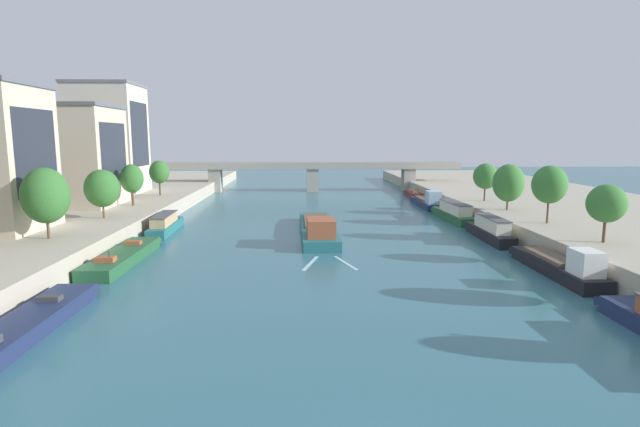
{
  "coord_description": "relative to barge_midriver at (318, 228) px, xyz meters",
  "views": [
    {
      "loc": [
        -2.55,
        -16.71,
        12.81
      ],
      "look_at": [
        0.0,
        53.34,
        2.08
      ],
      "focal_mm": 27.97,
      "sensor_mm": 36.0,
      "label": 1
    }
  ],
  "objects": [
    {
      "name": "tree_right_midway",
      "position": [
        27.76,
        -5.8,
        6.18
      ],
      "size": [
        4.11,
        4.11,
        7.03
      ],
      "color": "brown",
      "rests_on": "quay_right"
    },
    {
      "name": "moored_boat_left_far",
      "position": [
        -20.24,
        -32.51,
        -0.4
      ],
      "size": [
        3.11,
        16.35,
        2.26
      ],
      "color": "#1E284C",
      "rests_on": "ground"
    },
    {
      "name": "building_left_middle",
      "position": [
        -38.39,
        12.52,
        9.09
      ],
      "size": [
        16.18,
        12.91,
        15.23
      ],
      "color": "beige",
      "rests_on": "quay_left"
    },
    {
      "name": "quay_right",
      "position": [
        41.61,
        7.17,
        0.23
      ],
      "size": [
        36.0,
        170.0,
        2.46
      ],
      "primitive_type": "cube",
      "color": "#B2A893",
      "rests_on": "ground"
    },
    {
      "name": "moored_boat_right_far",
      "position": [
        21.54,
        11.27,
        0.22
      ],
      "size": [
        3.15,
        14.64,
        2.93
      ],
      "color": "#235633",
      "rests_on": "ground"
    },
    {
      "name": "tree_right_second",
      "position": [
        27.54,
        5.6,
        5.34
      ],
      "size": [
        4.41,
        4.41,
        6.58
      ],
      "color": "brown",
      "rests_on": "quay_right"
    },
    {
      "name": "moored_boat_left_midway",
      "position": [
        -20.61,
        -13.5,
        -0.38
      ],
      "size": [
        3.44,
        16.37,
        2.29
      ],
      "color": "#235633",
      "rests_on": "ground"
    },
    {
      "name": "tree_left_far",
      "position": [
        -27.59,
        25.64,
        5.67
      ],
      "size": [
        3.51,
        3.51,
        6.26
      ],
      "color": "brown",
      "rests_on": "quay_left"
    },
    {
      "name": "barge_midriver",
      "position": [
        0.0,
        0.0,
        0.0
      ],
      "size": [
        4.91,
        23.81,
        3.34
      ],
      "color": "#23666B",
      "rests_on": "ground"
    },
    {
      "name": "wake_behind_barge",
      "position": [
        0.57,
        -14.71,
        -0.99
      ],
      "size": [
        5.6,
        5.95,
        0.03
      ],
      "color": "#A5D1DB",
      "rests_on": "ground"
    },
    {
      "name": "tree_right_past_mid",
      "position": [
        27.93,
        -17.01,
        5.36
      ],
      "size": [
        3.72,
        3.72,
        5.8
      ],
      "color": "brown",
      "rests_on": "quay_right"
    },
    {
      "name": "moored_boat_left_end",
      "position": [
        -20.75,
        3.17,
        0.07
      ],
      "size": [
        2.84,
        12.98,
        2.57
      ],
      "color": "#23666B",
      "rests_on": "ground"
    },
    {
      "name": "bridge_far",
      "position": [
        0.49,
        54.54,
        3.51
      ],
      "size": [
        70.23,
        4.4,
        6.9
      ],
      "color": "#9E998E",
      "rests_on": "ground"
    },
    {
      "name": "moored_boat_right_second",
      "position": [
        21.26,
        26.64,
        -0.02
      ],
      "size": [
        3.15,
        15.27,
        3.4
      ],
      "color": "#1E284C",
      "rests_on": "ground"
    },
    {
      "name": "quay_left",
      "position": [
        -40.62,
        7.17,
        0.23
      ],
      "size": [
        36.0,
        170.0,
        2.46
      ],
      "primitive_type": "cube",
      "color": "#B2A893",
      "rests_on": "ground"
    },
    {
      "name": "tree_left_by_lamp",
      "position": [
        -28.01,
        12.29,
        5.58
      ],
      "size": [
        3.45,
        3.45,
        6.31
      ],
      "color": "brown",
      "rests_on": "quay_left"
    },
    {
      "name": "tree_left_past_mid",
      "position": [
        -27.72,
        0.08,
        5.34
      ],
      "size": [
        4.37,
        4.37,
        6.31
      ],
      "color": "brown",
      "rests_on": "quay_left"
    },
    {
      "name": "building_left_tall",
      "position": [
        -38.39,
        31.51,
        11.62
      ],
      "size": [
        12.12,
        12.26,
        20.29
      ],
      "color": "beige",
      "rests_on": "quay_left"
    },
    {
      "name": "tree_left_distant",
      "position": [
        -28.23,
        -13.11,
        5.93
      ],
      "size": [
        4.68,
        4.68,
        7.33
      ],
      "color": "brown",
      "rests_on": "quay_left"
    },
    {
      "name": "tree_right_nearest",
      "position": [
        27.9,
        15.64,
        5.52
      ],
      "size": [
        3.92,
        3.92,
        6.17
      ],
      "color": "brown",
      "rests_on": "quay_right"
    },
    {
      "name": "moored_boat_right_gap_after",
      "position": [
        21.98,
        41.86,
        -0.4
      ],
      "size": [
        2.27,
        10.73,
        2.23
      ],
      "color": "maroon",
      "rests_on": "ground"
    },
    {
      "name": "moored_boat_right_midway",
      "position": [
        21.61,
        -3.68,
        0.26
      ],
      "size": [
        2.39,
        13.05,
        3.02
      ],
      "color": "black",
      "rests_on": "ground"
    },
    {
      "name": "moored_boat_right_end",
      "position": [
        21.9,
        -20.3,
        0.01
      ],
      "size": [
        2.86,
        14.67,
        3.41
      ],
      "color": "black",
      "rests_on": "ground"
    }
  ]
}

